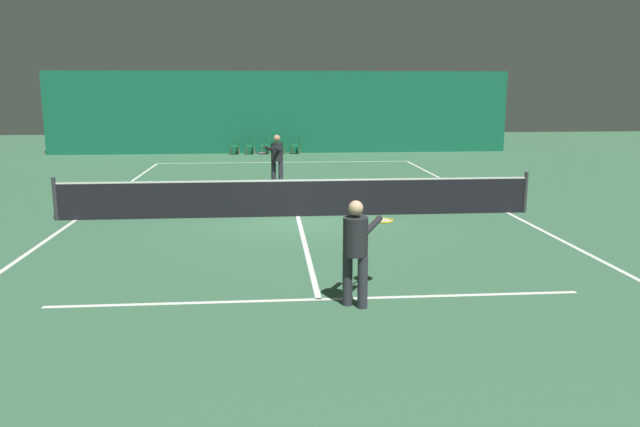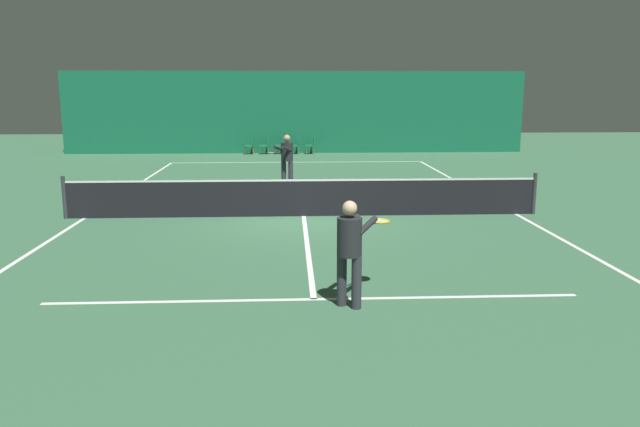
{
  "view_description": "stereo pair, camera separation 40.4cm",
  "coord_description": "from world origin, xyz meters",
  "px_view_note": "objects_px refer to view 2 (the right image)",
  "views": [
    {
      "loc": [
        -0.76,
        -15.52,
        3.19
      ],
      "look_at": [
        0.2,
        -4.25,
        0.92
      ],
      "focal_mm": 35.0,
      "sensor_mm": 36.0,
      "label": 1
    },
    {
      "loc": [
        -0.36,
        -15.55,
        3.19
      ],
      "look_at": [
        0.2,
        -4.25,
        0.92
      ],
      "focal_mm": 35.0,
      "sensor_mm": 36.0,
      "label": 2
    }
  ],
  "objects_px": {
    "player_far": "(286,156)",
    "courtside_chair_0": "(251,144)",
    "player_near": "(351,245)",
    "courtside_chair_3": "(296,144)",
    "courtside_chair_4": "(312,144)",
    "tennis_net": "(304,196)",
    "courtside_chair_2": "(281,144)",
    "courtside_chair_1": "(266,144)"
  },
  "relations": [
    {
      "from": "courtside_chair_3",
      "to": "courtside_chair_4",
      "type": "bearing_deg",
      "value": 90.0
    },
    {
      "from": "tennis_net",
      "to": "courtside_chair_4",
      "type": "xyz_separation_m",
      "value": [
        0.76,
        15.42,
        -0.03
      ]
    },
    {
      "from": "courtside_chair_1",
      "to": "player_near",
      "type": "bearing_deg",
      "value": 5.23
    },
    {
      "from": "player_far",
      "to": "courtside_chair_0",
      "type": "xyz_separation_m",
      "value": [
        -1.79,
        10.43,
        -0.51
      ]
    },
    {
      "from": "player_far",
      "to": "courtside_chair_1",
      "type": "distance_m",
      "value": 10.49
    },
    {
      "from": "player_near",
      "to": "courtside_chair_0",
      "type": "bearing_deg",
      "value": 42.08
    },
    {
      "from": "courtside_chair_2",
      "to": "courtside_chair_3",
      "type": "distance_m",
      "value": 0.75
    },
    {
      "from": "player_near",
      "to": "courtside_chair_4",
      "type": "distance_m",
      "value": 22.14
    },
    {
      "from": "tennis_net",
      "to": "courtside_chair_3",
      "type": "distance_m",
      "value": 15.42
    },
    {
      "from": "courtside_chair_0",
      "to": "courtside_chair_3",
      "type": "distance_m",
      "value": 2.25
    },
    {
      "from": "player_far",
      "to": "courtside_chair_1",
      "type": "bearing_deg",
      "value": -144.74
    },
    {
      "from": "player_far",
      "to": "courtside_chair_2",
      "type": "bearing_deg",
      "value": -148.84
    },
    {
      "from": "courtside_chair_0",
      "to": "player_far",
      "type": "bearing_deg",
      "value": 9.76
    },
    {
      "from": "courtside_chair_2",
      "to": "courtside_chair_4",
      "type": "relative_size",
      "value": 1.0
    },
    {
      "from": "player_near",
      "to": "courtside_chair_1",
      "type": "relative_size",
      "value": 1.91
    },
    {
      "from": "courtside_chair_1",
      "to": "tennis_net",
      "type": "bearing_deg",
      "value": 5.52
    },
    {
      "from": "tennis_net",
      "to": "player_near",
      "type": "bearing_deg",
      "value": -85.45
    },
    {
      "from": "tennis_net",
      "to": "courtside_chair_4",
      "type": "relative_size",
      "value": 14.29
    },
    {
      "from": "courtside_chair_3",
      "to": "courtside_chair_0",
      "type": "bearing_deg",
      "value": -90.0
    },
    {
      "from": "courtside_chair_3",
      "to": "courtside_chair_1",
      "type": "bearing_deg",
      "value": -90.0
    },
    {
      "from": "player_near",
      "to": "courtside_chair_4",
      "type": "bearing_deg",
      "value": 34.36
    },
    {
      "from": "player_far",
      "to": "courtside_chair_0",
      "type": "bearing_deg",
      "value": -140.7
    },
    {
      "from": "courtside_chair_0",
      "to": "tennis_net",
      "type": "bearing_deg",
      "value": 8.26
    },
    {
      "from": "tennis_net",
      "to": "courtside_chair_1",
      "type": "xyz_separation_m",
      "value": [
        -1.49,
        15.42,
        -0.03
      ]
    },
    {
      "from": "player_near",
      "to": "player_far",
      "type": "bearing_deg",
      "value": 39.73
    },
    {
      "from": "player_near",
      "to": "courtside_chair_0",
      "type": "relative_size",
      "value": 1.91
    },
    {
      "from": "player_near",
      "to": "courtside_chair_2",
      "type": "bearing_deg",
      "value": 38.24
    },
    {
      "from": "player_far",
      "to": "courtside_chair_0",
      "type": "height_order",
      "value": "player_far"
    },
    {
      "from": "courtside_chair_2",
      "to": "courtside_chair_0",
      "type": "bearing_deg",
      "value": -90.0
    },
    {
      "from": "tennis_net",
      "to": "player_near",
      "type": "xyz_separation_m",
      "value": [
        0.54,
        -6.72,
        0.42
      ]
    },
    {
      "from": "player_far",
      "to": "courtside_chair_3",
      "type": "height_order",
      "value": "player_far"
    },
    {
      "from": "tennis_net",
      "to": "courtside_chair_2",
      "type": "bearing_deg",
      "value": 92.75
    },
    {
      "from": "courtside_chair_0",
      "to": "courtside_chair_2",
      "type": "height_order",
      "value": "same"
    },
    {
      "from": "courtside_chair_1",
      "to": "courtside_chair_3",
      "type": "relative_size",
      "value": 1.0
    },
    {
      "from": "courtside_chair_0",
      "to": "courtside_chair_4",
      "type": "xyz_separation_m",
      "value": [
        3.0,
        0.0,
        0.0
      ]
    },
    {
      "from": "player_near",
      "to": "courtside_chair_3",
      "type": "bearing_deg",
      "value": 36.3
    },
    {
      "from": "courtside_chair_1",
      "to": "courtside_chair_2",
      "type": "relative_size",
      "value": 1.0
    },
    {
      "from": "player_near",
      "to": "courtside_chair_2",
      "type": "xyz_separation_m",
      "value": [
        -1.27,
        22.14,
        -0.45
      ]
    },
    {
      "from": "tennis_net",
      "to": "courtside_chair_1",
      "type": "distance_m",
      "value": 15.49
    },
    {
      "from": "courtside_chair_1",
      "to": "courtside_chair_2",
      "type": "height_order",
      "value": "same"
    },
    {
      "from": "tennis_net",
      "to": "courtside_chair_2",
      "type": "distance_m",
      "value": 15.44
    },
    {
      "from": "courtside_chair_0",
      "to": "courtside_chair_1",
      "type": "relative_size",
      "value": 1.0
    }
  ]
}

